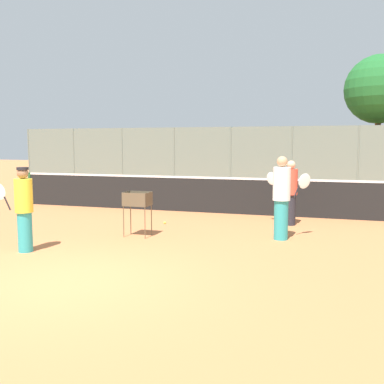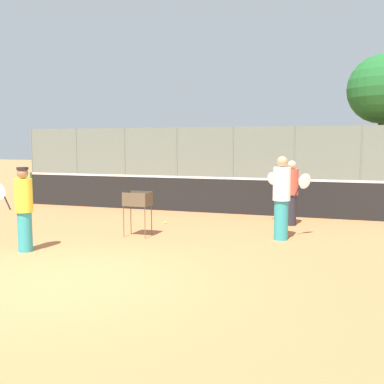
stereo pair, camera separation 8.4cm
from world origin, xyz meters
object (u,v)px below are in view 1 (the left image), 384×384
Objects in this scene: player_white_outfit at (24,208)px; player_red_cap at (290,192)px; player_yellow_shirt at (282,197)px; ball_cart at (137,203)px; tennis_net at (199,194)px; parked_car at (224,164)px.

player_white_outfit is 0.99× the size of player_red_cap.
player_white_outfit is 5.21m from player_yellow_shirt.
player_yellow_shirt is 3.14m from ball_cart.
player_red_cap is (4.53, 4.39, -0.00)m from player_white_outfit.
player_white_outfit is 2.44m from ball_cart.
tennis_net is 16.63m from parked_car.
player_red_cap reaches higher than player_white_outfit.
player_red_cap is at bearing -71.18° from parked_car.
player_red_cap reaches higher than tennis_net.
player_yellow_shirt is (2.79, -3.10, 0.36)m from tennis_net.
tennis_net is 7.40× the size of player_red_cap.
parked_car is at bearing -52.40° from player_red_cap.
tennis_net is at bearing -6.23° from player_red_cap.
tennis_net is 3.75m from ball_cart.
player_white_outfit is at bearing 62.89° from player_red_cap.
player_red_cap reaches higher than ball_cart.
ball_cart is at bearing -133.21° from player_white_outfit.
ball_cart is (-0.28, -3.74, 0.19)m from tennis_net.
parked_car is (-6.01, 17.62, -0.18)m from player_red_cap.
player_white_outfit reaches higher than parked_car.
player_yellow_shirt is at bearing 11.74° from ball_cart.
player_red_cap is 0.91× the size of player_yellow_shirt.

